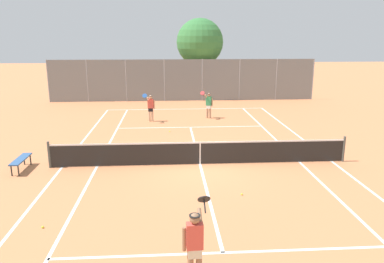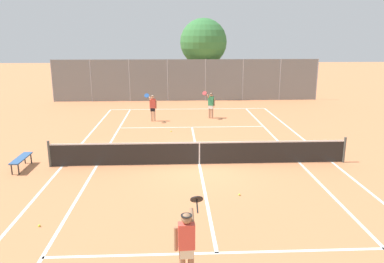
{
  "view_description": "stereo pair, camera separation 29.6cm",
  "coord_description": "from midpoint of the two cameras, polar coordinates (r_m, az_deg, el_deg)",
  "views": [
    {
      "loc": [
        -1.26,
        -14.32,
        5.05
      ],
      "look_at": [
        -0.23,
        1.5,
        1.0
      ],
      "focal_mm": 35.0,
      "sensor_mm": 36.0,
      "label": 1
    },
    {
      "loc": [
        -0.97,
        -14.33,
        5.05
      ],
      "look_at": [
        -0.23,
        1.5,
        1.0
      ],
      "focal_mm": 35.0,
      "sensor_mm": 36.0,
      "label": 2
    }
  ],
  "objects": [
    {
      "name": "tree_behind_left",
      "position": [
        31.75,
        2.17,
        13.31
      ],
      "size": [
        3.86,
        3.86,
        6.5
      ],
      "color": "brown",
      "rests_on": "ground"
    },
    {
      "name": "loose_tennis_ball_2",
      "position": [
        11.27,
        -21.54,
        -13.2
      ],
      "size": [
        0.07,
        0.07,
        0.07
      ],
      "primitive_type": "sphere",
      "color": "#D1DB33",
      "rests_on": "ground"
    },
    {
      "name": "loose_tennis_ball_1",
      "position": [
        17.87,
        -11.9,
        -2.29
      ],
      "size": [
        0.07,
        0.07,
        0.07
      ],
      "primitive_type": "sphere",
      "color": "#D1DB33",
      "rests_on": "ground"
    },
    {
      "name": "loose_tennis_ball_5",
      "position": [
        16.0,
        9.72,
        -4.16
      ],
      "size": [
        0.07,
        0.07,
        0.07
      ],
      "primitive_type": "sphere",
      "color": "#D1DB33",
      "rests_on": "ground"
    },
    {
      "name": "player_far_right",
      "position": [
        23.57,
        3.25,
        4.24
      ],
      "size": [
        0.85,
        0.68,
        1.77
      ],
      "color": "tan",
      "rests_on": "ground"
    },
    {
      "name": "courtside_bench",
      "position": [
        15.99,
        -24.1,
        -3.84
      ],
      "size": [
        0.36,
        1.5,
        0.47
      ],
      "color": "#33598C",
      "rests_on": "ground"
    },
    {
      "name": "ground_plane",
      "position": [
        15.23,
        1.68,
        -5.04
      ],
      "size": [
        120.0,
        120.0,
        0.0
      ],
      "primitive_type": "plane",
      "color": "#CC7A4C"
    },
    {
      "name": "court_line_markings",
      "position": [
        15.23,
        1.68,
        -5.03
      ],
      "size": [
        11.1,
        23.9,
        0.01
      ],
      "color": "silver",
      "rests_on": "ground"
    },
    {
      "name": "loose_tennis_ball_0",
      "position": [
        20.33,
        -2.8,
        0.03
      ],
      "size": [
        0.07,
        0.07,
        0.07
      ],
      "primitive_type": "sphere",
      "color": "#D1DB33",
      "rests_on": "ground"
    },
    {
      "name": "player_near_side",
      "position": [
        8.02,
        0.27,
        -16.64
      ],
      "size": [
        0.64,
        0.75,
        1.77
      ],
      "color": "#936B4C",
      "rests_on": "ground"
    },
    {
      "name": "loose_tennis_ball_3",
      "position": [
        12.49,
        7.91,
        -9.5
      ],
      "size": [
        0.07,
        0.07,
        0.07
      ],
      "primitive_type": "sphere",
      "color": "#D1DB33",
      "rests_on": "ground"
    },
    {
      "name": "tennis_net",
      "position": [
        15.07,
        1.7,
        -3.21
      ],
      "size": [
        12.0,
        0.1,
        1.07
      ],
      "color": "#474C47",
      "rests_on": "ground"
    },
    {
      "name": "back_fence",
      "position": [
        29.97,
        -0.53,
        7.83
      ],
      "size": [
        21.13,
        0.08,
        3.3
      ],
      "color": "gray",
      "rests_on": "ground"
    },
    {
      "name": "loose_tennis_ball_4",
      "position": [
        17.45,
        16.61,
        -2.99
      ],
      "size": [
        0.07,
        0.07,
        0.07
      ],
      "primitive_type": "sphere",
      "color": "#D1DB33",
      "rests_on": "ground"
    },
    {
      "name": "player_far_left",
      "position": [
        22.8,
        -5.65,
        3.85
      ],
      "size": [
        0.72,
        0.72,
        1.77
      ],
      "color": "#D8A884",
      "rests_on": "ground"
    }
  ]
}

